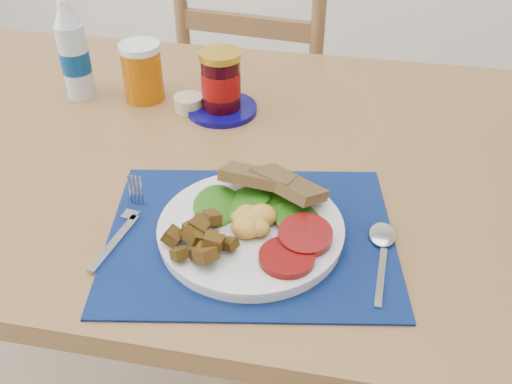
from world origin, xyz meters
TOP-DOWN VIEW (x-y plane):
  - table at (0.00, 0.20)m, footprint 1.40×0.90m
  - chair_far at (-0.04, 0.92)m, footprint 0.48×0.46m
  - placemat at (0.12, -0.03)m, footprint 0.48×0.40m
  - breakfast_plate at (0.12, -0.03)m, footprint 0.27×0.27m
  - fork at (-0.07, -0.05)m, footprint 0.03×0.18m
  - spoon at (0.31, -0.03)m, footprint 0.04×0.17m
  - water_bottle at (-0.32, 0.34)m, footprint 0.06×0.06m
  - juice_glass at (-0.18, 0.36)m, footprint 0.08×0.08m
  - ramekin at (-0.08, 0.33)m, footprint 0.06×0.06m
  - jam_on_saucer at (-0.01, 0.33)m, footprint 0.14×0.14m

SIDE VIEW (x-z plane):
  - chair_far at x=-0.04m, z-range 0.00..1.19m
  - table at x=0.00m, z-range 0.29..1.04m
  - placemat at x=0.12m, z-range 0.75..0.75m
  - fork at x=-0.07m, z-range 0.75..0.76m
  - spoon at x=0.31m, z-range 0.75..0.76m
  - ramekin at x=-0.08m, z-range 0.75..0.78m
  - breakfast_plate at x=0.12m, z-range 0.74..0.81m
  - juice_glass at x=-0.18m, z-range 0.75..0.86m
  - jam_on_saucer at x=-0.01m, z-range 0.74..0.87m
  - water_bottle at x=-0.32m, z-range 0.74..0.94m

